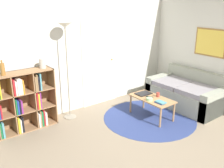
# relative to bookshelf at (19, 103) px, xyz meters

# --- Properties ---
(ground_plane) EXTENTS (14.00, 14.00, 0.00)m
(ground_plane) POSITION_rel_bookshelf_xyz_m (1.49, -2.30, -0.54)
(ground_plane) COLOR gray
(wall_back) EXTENTS (7.55, 0.11, 2.60)m
(wall_back) POSITION_rel_bookshelf_xyz_m (1.51, 0.21, 0.75)
(wall_back) COLOR silver
(wall_back) RESTS_ON ground_plane
(wall_right) EXTENTS (0.08, 5.49, 2.60)m
(wall_right) POSITION_rel_bookshelf_xyz_m (3.79, -1.06, 0.77)
(wall_right) COLOR silver
(wall_right) RESTS_ON ground_plane
(rug) EXTENTS (1.84, 1.84, 0.01)m
(rug) POSITION_rel_bookshelf_xyz_m (2.18, -1.09, -0.53)
(rug) COLOR navy
(rug) RESTS_ON ground_plane
(bookshelf) EXTENTS (1.15, 0.34, 1.08)m
(bookshelf) POSITION_rel_bookshelf_xyz_m (0.00, 0.00, 0.00)
(bookshelf) COLOR #936B47
(bookshelf) RESTS_ON ground_plane
(floor_lamp) EXTENTS (0.29, 0.29, 1.88)m
(floor_lamp) POSITION_rel_bookshelf_xyz_m (0.94, -0.08, 1.05)
(floor_lamp) COLOR gray
(floor_lamp) RESTS_ON ground_plane
(couch) EXTENTS (0.94, 1.60, 0.76)m
(couch) POSITION_rel_bookshelf_xyz_m (3.34, -1.14, -0.26)
(couch) COLOR gray
(couch) RESTS_ON ground_plane
(coffee_table) EXTENTS (0.46, 0.90, 0.41)m
(coffee_table) POSITION_rel_bookshelf_xyz_m (2.25, -1.07, -0.17)
(coffee_table) COLOR #AD7F51
(coffee_table) RESTS_ON ground_plane
(laptop) EXTENTS (0.32, 0.23, 0.02)m
(laptop) POSITION_rel_bookshelf_xyz_m (2.27, -0.81, -0.11)
(laptop) COLOR black
(laptop) RESTS_ON coffee_table
(bowl) EXTENTS (0.12, 0.12, 0.05)m
(bowl) POSITION_rel_bookshelf_xyz_m (2.12, -1.14, -0.10)
(bowl) COLOR #9ED193
(bowl) RESTS_ON coffee_table
(book_stack_on_table) EXTENTS (0.13, 0.21, 0.03)m
(book_stack_on_table) POSITION_rel_bookshelf_xyz_m (2.18, -1.35, -0.11)
(book_stack_on_table) COLOR navy
(book_stack_on_table) RESTS_ON coffee_table
(cup) EXTENTS (0.07, 0.07, 0.09)m
(cup) POSITION_rel_bookshelf_xyz_m (2.39, -1.10, -0.08)
(cup) COLOR #A33D33
(cup) RESTS_ON coffee_table
(remote) EXTENTS (0.09, 0.15, 0.02)m
(remote) POSITION_rel_bookshelf_xyz_m (2.23, -1.03, -0.11)
(remote) COLOR black
(remote) RESTS_ON coffee_table
(bottle_right) EXTENTS (0.08, 0.08, 0.25)m
(bottle_right) POSITION_rel_bookshelf_xyz_m (-0.20, -0.02, 0.65)
(bottle_right) COLOR olive
(bottle_right) RESTS_ON bookshelf
(vase_on_shelf) EXTENTS (0.12, 0.12, 0.18)m
(vase_on_shelf) POSITION_rel_bookshelf_xyz_m (0.49, -0.00, 0.64)
(vase_on_shelf) COLOR #B7B2A8
(vase_on_shelf) RESTS_ON bookshelf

